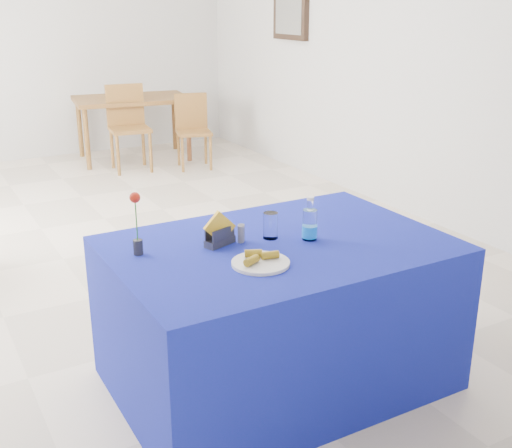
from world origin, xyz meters
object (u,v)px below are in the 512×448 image
Objects in this scene: blue_table at (278,313)px; water_bottle at (310,225)px; chair_bg_left at (128,121)px; oak_table at (132,104)px; plate at (261,263)px; chair_bg_right at (193,125)px.

water_bottle reaches higher than blue_table.
blue_table is 1.67× the size of chair_bg_left.
water_bottle is at bearing -99.44° from oak_table.
plate is 0.31× the size of chair_bg_right.
oak_table is 1.51× the size of chair_bg_left.
blue_table reaches higher than oak_table.
water_bottle is 5.15m from oak_table.
chair_bg_right reaches higher than blue_table.
plate reaches higher than oak_table.
blue_table is 4.67m from chair_bg_left.
plate is 0.48m from blue_table.
blue_table is 4.58m from chair_bg_right.
chair_bg_right is (0.68, -0.27, -0.07)m from chair_bg_left.
chair_bg_left reaches higher than blue_table.
chair_bg_left is at bearing 80.28° from blue_table.
chair_bg_left is (0.79, 4.60, 0.17)m from blue_table.
water_bottle is (0.37, 0.16, 0.06)m from plate.
blue_table is 5.16m from oak_table.
blue_table is at bearing 168.54° from water_bottle.
blue_table is at bearing -92.32° from chair_bg_left.
plate is 0.18× the size of oak_table.
plate is at bearing -138.02° from blue_table.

